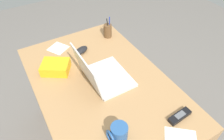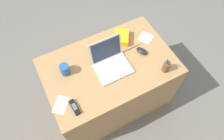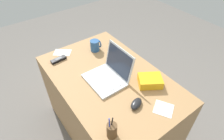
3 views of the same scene
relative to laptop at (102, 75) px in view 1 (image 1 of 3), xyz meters
name	(u,v)px [view 1 (image 1 of 3)]	position (x,y,z in m)	size (l,w,h in m)	color
desk	(103,116)	(-0.01, 0.01, -0.42)	(1.22, 0.78, 0.75)	#A87C4F
laptop	(102,75)	(0.00, 0.00, 0.00)	(0.31, 0.29, 0.24)	silver
computer_mouse	(81,50)	(0.33, 0.00, -0.03)	(0.06, 0.11, 0.04)	black
coffee_mug_white	(118,134)	(-0.39, 0.12, 0.00)	(0.08, 0.10, 0.11)	#26518C
cordless_phone	(180,116)	(-0.45, -0.23, -0.04)	(0.05, 0.14, 0.03)	black
pen_holder	(108,31)	(0.41, -0.27, 0.01)	(0.06, 0.06, 0.18)	brown
snack_bag	(56,67)	(0.23, 0.22, -0.02)	(0.14, 0.18, 0.07)	#F2AD19
paper_note_near_laptop	(58,48)	(0.46, 0.13, -0.05)	(0.13, 0.12, 0.00)	white
paper_note_left	(181,138)	(-0.54, -0.15, -0.05)	(0.10, 0.16, 0.00)	white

